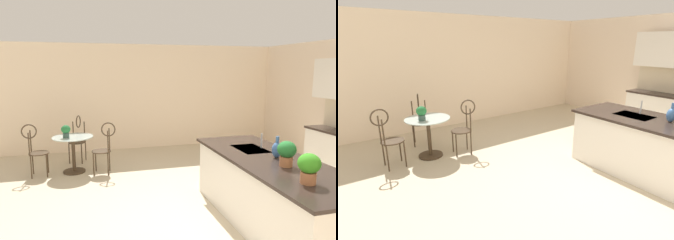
{
  "view_description": "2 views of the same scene",
  "coord_description": "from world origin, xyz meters",
  "views": [
    {
      "loc": [
        3.67,
        -1.46,
        2.09
      ],
      "look_at": [
        -1.54,
        -0.06,
        1.18
      ],
      "focal_mm": 32.77,
      "sensor_mm": 36.0,
      "label": 1
    },
    {
      "loc": [
        1.88,
        -3.17,
        2.06
      ],
      "look_at": [
        -1.51,
        -0.8,
        0.82
      ],
      "focal_mm": 27.82,
      "sensor_mm": 36.0,
      "label": 2
    }
  ],
  "objects": [
    {
      "name": "kitchen_island",
      "position": [
        0.3,
        0.85,
        0.46
      ],
      "size": [
        2.8,
        1.06,
        0.92
      ],
      "color": "white",
      "rests_on": "ground"
    },
    {
      "name": "sink_faucet",
      "position": [
        -0.25,
        1.03,
        1.03
      ],
      "size": [
        0.02,
        0.02,
        0.22
      ],
      "primitive_type": "cylinder",
      "color": "#B2B5BA",
      "rests_on": "kitchen_island"
    },
    {
      "name": "chair_near_window",
      "position": [
        -2.56,
        -2.45,
        0.57
      ],
      "size": [
        0.39,
        0.49,
        1.04
      ],
      "color": "#3D2D1E",
      "rests_on": "ground"
    },
    {
      "name": "wall_left_window",
      "position": [
        -4.26,
        0.0,
        1.35
      ],
      "size": [
        0.12,
        7.8,
        2.7
      ],
      "primitive_type": "cube",
      "color": "beige",
      "rests_on": "ground"
    },
    {
      "name": "chair_by_island",
      "position": [
        -3.37,
        -1.68,
        0.57
      ],
      "size": [
        0.52,
        0.48,
        1.04
      ],
      "color": "#3D2D1E",
      "rests_on": "ground"
    },
    {
      "name": "potted_plant_on_table",
      "position": [
        -2.55,
        -1.87,
        0.88
      ],
      "size": [
        0.18,
        0.18,
        0.25
      ],
      "color": "#385147",
      "rests_on": "bistro_table"
    },
    {
      "name": "bistro_table",
      "position": [
        -2.62,
        -1.75,
        0.45
      ],
      "size": [
        0.8,
        0.8,
        0.74
      ],
      "color": "#3D2D1E",
      "rests_on": "ground"
    },
    {
      "name": "vase_on_counter",
      "position": [
        0.25,
        0.95,
        1.03
      ],
      "size": [
        0.13,
        0.13,
        0.29
      ],
      "color": "#386099",
      "rests_on": "kitchen_island"
    },
    {
      "name": "chair_toward_desk",
      "position": [
        -2.38,
        -1.15,
        0.57
      ],
      "size": [
        0.44,
        0.51,
        1.04
      ],
      "color": "#3D2D1E",
      "rests_on": "ground"
    },
    {
      "name": "ground_plane",
      "position": [
        0.0,
        0.0,
        0.0
      ],
      "size": [
        40.0,
        40.0,
        0.0
      ],
      "primitive_type": "plane",
      "color": "beige"
    }
  ]
}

